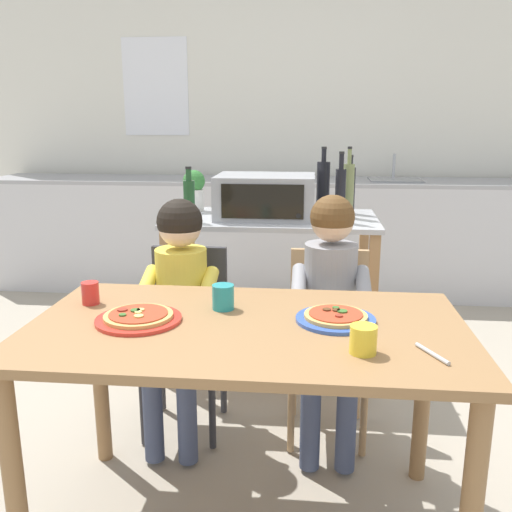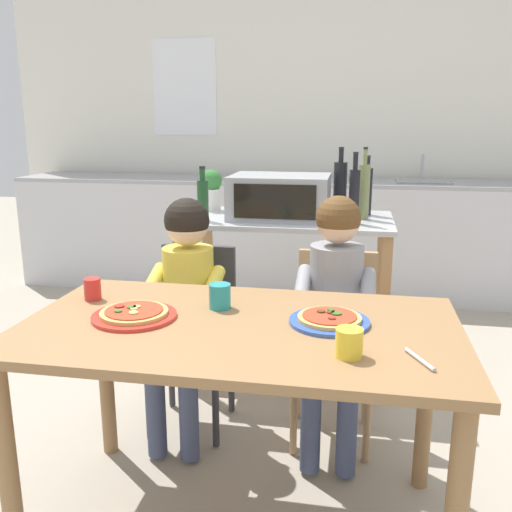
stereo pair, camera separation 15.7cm
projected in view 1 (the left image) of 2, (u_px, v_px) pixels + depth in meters
The scene contains 22 objects.
ground_plane at pixel (273, 368), 3.14m from camera, with size 12.56×12.56×0.00m, color #A89E8C.
back_wall_tiled at pixel (290, 123), 4.70m from camera, with size 5.39×0.13×2.70m.
kitchen_counter at pixel (287, 235), 4.52m from camera, with size 4.85×0.60×1.12m.
kitchen_island_cart at pixel (272, 268), 3.01m from camera, with size 1.11×0.62×0.87m.
toaster_oven at pixel (266, 196), 2.89m from camera, with size 0.51×0.40×0.22m.
bottle_clear_vinegar at pixel (323, 186), 3.07m from camera, with size 0.07×0.07×0.36m.
bottle_brown_beer at pixel (349, 189), 3.01m from camera, with size 0.06×0.06×0.32m.
bottle_slim_sauce at pixel (348, 190), 2.88m from camera, with size 0.06×0.06×0.37m.
bottle_tall_green_wine at pixel (340, 194), 2.75m from camera, with size 0.05×0.05×0.35m.
bottle_squat_spirits at pixel (189, 199), 2.77m from camera, with size 0.06×0.06×0.28m.
potted_herb_plant at pixel (194, 189), 3.10m from camera, with size 0.12×0.12×0.23m.
dining_table at pixel (247, 354), 1.78m from camera, with size 1.40×0.78×0.74m.
dining_chair_left at pixel (186, 325), 2.47m from camera, with size 0.36×0.36×0.81m.
dining_chair_right at pixel (328, 330), 2.42m from camera, with size 0.36×0.36×0.81m.
child_in_yellow_shirt at pixel (179, 292), 2.31m from camera, with size 0.32×0.42×1.04m.
child_in_grey_shirt at pixel (330, 295), 2.26m from camera, with size 0.32×0.42×1.06m.
pizza_plate_red_rimmed at pixel (138, 318), 1.77m from camera, with size 0.28×0.28×0.03m.
pizza_plate_blue_rimmed at pixel (336, 318), 1.77m from camera, with size 0.26×0.26×0.03m.
drinking_cup_yellow at pixel (363, 339), 1.53m from camera, with size 0.08×0.08×0.08m, color yellow.
drinking_cup_red at pixel (90, 293), 1.94m from camera, with size 0.06×0.06×0.08m, color red.
drinking_cup_teal at pixel (223, 297), 1.88m from camera, with size 0.08×0.08×0.09m, color teal.
serving_spoon at pixel (432, 354), 1.52m from camera, with size 0.01×0.01×0.14m, color #B7BABF.
Camera 1 is at (0.20, -1.64, 1.37)m, focal length 38.66 mm.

